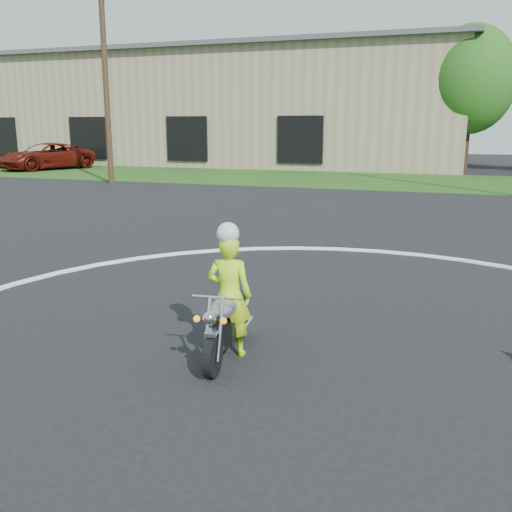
% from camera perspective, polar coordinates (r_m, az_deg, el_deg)
% --- Properties ---
extents(ground, '(120.00, 120.00, 0.00)m').
position_cam_1_polar(ground, '(5.27, -1.95, -20.08)').
color(ground, black).
rests_on(ground, ground).
extents(grass_strip, '(120.00, 10.00, 0.02)m').
position_cam_1_polar(grass_strip, '(31.29, 16.37, 7.14)').
color(grass_strip, '#1E4714').
rests_on(grass_strip, ground).
extents(course_markings, '(19.05, 19.05, 0.12)m').
position_cam_1_polar(course_markings, '(8.96, 21.90, -6.71)').
color(course_markings, silver).
rests_on(course_markings, ground).
extents(primary_motorcycle, '(0.62, 1.77, 0.93)m').
position_cam_1_polar(primary_motorcycle, '(7.19, -2.99, -6.77)').
color(primary_motorcycle, black).
rests_on(primary_motorcycle, ground).
extents(rider_primary_grp, '(0.61, 0.44, 1.72)m').
position_cam_1_polar(rider_primary_grp, '(7.19, -2.68, -3.58)').
color(rider_primary_grp, '#BAEF19').
rests_on(rider_primary_grp, ground).
extents(pickup_grp, '(4.89, 6.91, 1.75)m').
position_cam_1_polar(pickup_grp, '(41.06, -20.29, 9.33)').
color(pickup_grp, '#551009').
rests_on(pickup_grp, ground).
extents(warehouse, '(41.00, 17.00, 8.30)m').
position_cam_1_polar(warehouse, '(48.29, -4.84, 14.39)').
color(warehouse, tan).
rests_on(warehouse, ground).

